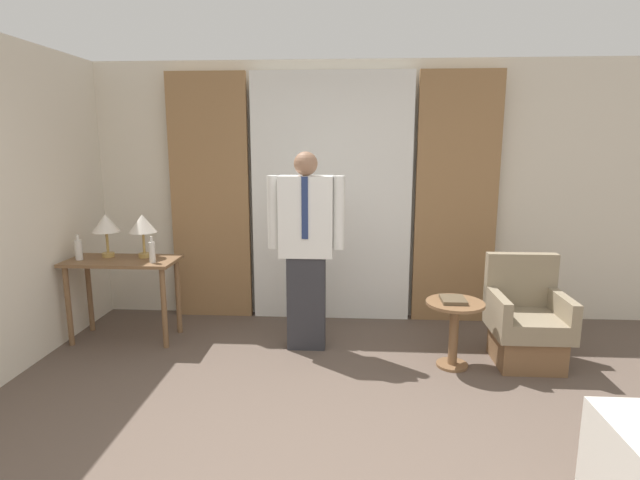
{
  "coord_description": "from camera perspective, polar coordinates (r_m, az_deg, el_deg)",
  "views": [
    {
      "loc": [
        0.2,
        -2.25,
        1.87
      ],
      "look_at": [
        -0.06,
        1.95,
        1.05
      ],
      "focal_mm": 28.0,
      "sensor_mm": 36.0,
      "label": 1
    }
  ],
  "objects": [
    {
      "name": "wall_back",
      "position": [
        5.34,
        1.36,
        5.48
      ],
      "size": [
        10.0,
        0.06,
        2.7
      ],
      "color": "silver",
      "rests_on": "ground_plane"
    },
    {
      "name": "curtain_sheer_center",
      "position": [
        5.22,
        1.3,
        4.68
      ],
      "size": [
        1.66,
        0.06,
        2.58
      ],
      "color": "white",
      "rests_on": "ground_plane"
    },
    {
      "name": "curtain_drape_left",
      "position": [
        5.42,
        -12.45,
        4.67
      ],
      "size": [
        0.83,
        0.06,
        2.58
      ],
      "color": "#997047",
      "rests_on": "ground_plane"
    },
    {
      "name": "curtain_drape_right",
      "position": [
        5.32,
        15.3,
        4.43
      ],
      "size": [
        0.83,
        0.06,
        2.58
      ],
      "color": "#997047",
      "rests_on": "ground_plane"
    },
    {
      "name": "desk",
      "position": [
        5.09,
        -21.59,
        -3.67
      ],
      "size": [
        1.03,
        0.5,
        0.79
      ],
      "color": "brown",
      "rests_on": "ground_plane"
    },
    {
      "name": "table_lamp_left",
      "position": [
        5.17,
        -23.28,
        1.63
      ],
      "size": [
        0.26,
        0.26,
        0.41
      ],
      "color": "tan",
      "rests_on": "desk"
    },
    {
      "name": "table_lamp_right",
      "position": [
        5.02,
        -19.62,
        1.63
      ],
      "size": [
        0.26,
        0.26,
        0.41
      ],
      "color": "tan",
      "rests_on": "desk"
    },
    {
      "name": "bottle_near_edge",
      "position": [
        4.81,
        -18.64,
        -1.29
      ],
      "size": [
        0.06,
        0.06,
        0.24
      ],
      "color": "silver",
      "rests_on": "desk"
    },
    {
      "name": "bottle_by_lamp",
      "position": [
        5.18,
        -25.87,
        -0.99
      ],
      "size": [
        0.07,
        0.07,
        0.24
      ],
      "color": "silver",
      "rests_on": "desk"
    },
    {
      "name": "person",
      "position": [
        4.46,
        -1.6,
        -0.51
      ],
      "size": [
        0.69,
        0.23,
        1.8
      ],
      "color": "#2D2D33",
      "rests_on": "ground_plane"
    },
    {
      "name": "armchair",
      "position": [
        4.67,
        22.48,
        -8.93
      ],
      "size": [
        0.61,
        0.6,
        0.92
      ],
      "color": "brown",
      "rests_on": "ground_plane"
    },
    {
      "name": "side_table",
      "position": [
        4.37,
        15.09,
        -9.14
      ],
      "size": [
        0.48,
        0.48,
        0.57
      ],
      "color": "brown",
      "rests_on": "ground_plane"
    },
    {
      "name": "book",
      "position": [
        4.32,
        14.97,
        -6.61
      ],
      "size": [
        0.2,
        0.24,
        0.03
      ],
      "color": "brown",
      "rests_on": "side_table"
    }
  ]
}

